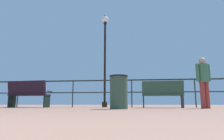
% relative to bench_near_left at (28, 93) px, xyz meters
% --- Properties ---
extents(pier_railing, '(21.66, 0.05, 1.10)m').
position_rel_bench_near_left_xyz_m(pier_railing, '(2.72, 0.74, 0.27)').
color(pier_railing, '#232B23').
rests_on(pier_railing, ground_plane).
extents(bench_near_left, '(1.59, 0.74, 1.00)m').
position_rel_bench_near_left_xyz_m(bench_near_left, '(0.00, 0.00, 0.00)').
color(bench_near_left, black).
rests_on(bench_near_left, ground_plane).
extents(bench_near_right, '(1.43, 0.68, 0.93)m').
position_rel_bench_near_left_xyz_m(bench_near_right, '(5.00, 0.01, -0.04)').
color(bench_near_right, '#2F513E').
rests_on(bench_near_right, ground_plane).
extents(lamppost_center, '(0.29, 0.29, 4.07)m').
position_rel_bench_near_left_xyz_m(lamppost_center, '(2.79, 1.02, 1.84)').
color(lamppost_center, black).
rests_on(lamppost_center, ground_plane).
extents(person_by_bench, '(0.47, 0.30, 1.54)m').
position_rel_bench_near_left_xyz_m(person_by_bench, '(6.13, -0.86, 0.34)').
color(person_by_bench, '#9E362F').
rests_on(person_by_bench, ground_plane).
extents(seagull_on_rail, '(0.38, 0.19, 0.18)m').
position_rel_bench_near_left_xyz_m(seagull_on_rail, '(3.19, 0.75, 0.63)').
color(seagull_on_rail, silver).
rests_on(seagull_on_rail, pier_railing).
extents(trash_bin, '(0.50, 0.50, 0.89)m').
position_rel_bench_near_left_xyz_m(trash_bin, '(3.62, -1.80, -0.10)').
color(trash_bin, '#324B3A').
rests_on(trash_bin, ground_plane).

